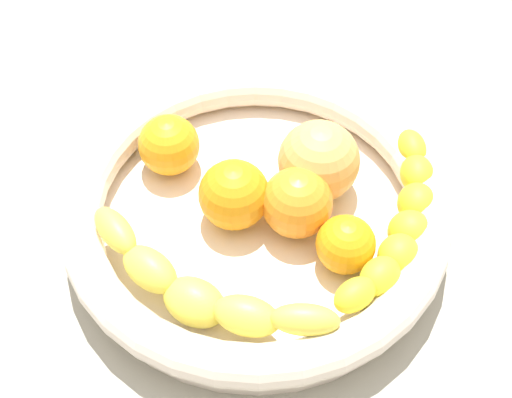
{
  "coord_description": "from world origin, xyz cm",
  "views": [
    {
      "loc": [
        -8.59,
        -40.52,
        59.96
      ],
      "look_at": [
        0.0,
        0.0,
        8.25
      ],
      "focal_mm": 52.43,
      "sensor_mm": 36.0,
      "label": 1
    }
  ],
  "objects_px": {
    "banana_draped_left": "(402,225)",
    "peach_blush": "(319,161)",
    "orange_mid_right": "(346,244)",
    "orange_rear": "(169,145)",
    "orange_mid_left": "(297,203)",
    "banana_draped_right": "(199,290)",
    "orange_front": "(234,195)",
    "fruit_bowl": "(256,214)"
  },
  "relations": [
    {
      "from": "fruit_bowl",
      "to": "banana_draped_left",
      "type": "xyz_separation_m",
      "value": [
        0.12,
        -0.05,
        0.02
      ]
    },
    {
      "from": "orange_mid_right",
      "to": "orange_rear",
      "type": "relative_size",
      "value": 0.89
    },
    {
      "from": "orange_mid_left",
      "to": "orange_mid_right",
      "type": "xyz_separation_m",
      "value": [
        0.03,
        -0.05,
        -0.01
      ]
    },
    {
      "from": "orange_mid_left",
      "to": "peach_blush",
      "type": "height_order",
      "value": "peach_blush"
    },
    {
      "from": "banana_draped_left",
      "to": "orange_rear",
      "type": "bearing_deg",
      "value": 144.31
    },
    {
      "from": "orange_front",
      "to": "orange_mid_left",
      "type": "distance_m",
      "value": 0.06
    },
    {
      "from": "fruit_bowl",
      "to": "orange_rear",
      "type": "distance_m",
      "value": 0.11
    },
    {
      "from": "banana_draped_left",
      "to": "orange_mid_left",
      "type": "height_order",
      "value": "orange_mid_left"
    },
    {
      "from": "peach_blush",
      "to": "orange_rear",
      "type": "bearing_deg",
      "value": 156.77
    },
    {
      "from": "banana_draped_left",
      "to": "peach_blush",
      "type": "xyz_separation_m",
      "value": [
        -0.06,
        0.08,
        0.01
      ]
    },
    {
      "from": "banana_draped_left",
      "to": "peach_blush",
      "type": "relative_size",
      "value": 2.43
    },
    {
      "from": "banana_draped_right",
      "to": "orange_rear",
      "type": "height_order",
      "value": "orange_rear"
    },
    {
      "from": "fruit_bowl",
      "to": "orange_mid_left",
      "type": "relative_size",
      "value": 5.47
    },
    {
      "from": "orange_mid_left",
      "to": "orange_mid_right",
      "type": "distance_m",
      "value": 0.06
    },
    {
      "from": "banana_draped_right",
      "to": "peach_blush",
      "type": "relative_size",
      "value": 2.51
    },
    {
      "from": "banana_draped_right",
      "to": "orange_mid_right",
      "type": "xyz_separation_m",
      "value": [
        0.13,
        0.02,
        -0.0
      ]
    },
    {
      "from": "banana_draped_right",
      "to": "orange_rear",
      "type": "distance_m",
      "value": 0.16
    },
    {
      "from": "fruit_bowl",
      "to": "orange_rear",
      "type": "relative_size",
      "value": 5.99
    },
    {
      "from": "peach_blush",
      "to": "orange_mid_left",
      "type": "bearing_deg",
      "value": -127.43
    },
    {
      "from": "banana_draped_left",
      "to": "orange_front",
      "type": "height_order",
      "value": "orange_front"
    },
    {
      "from": "banana_draped_right",
      "to": "peach_blush",
      "type": "xyz_separation_m",
      "value": [
        0.13,
        0.11,
        0.01
      ]
    },
    {
      "from": "banana_draped_left",
      "to": "orange_rear",
      "type": "height_order",
      "value": "orange_rear"
    },
    {
      "from": "banana_draped_right",
      "to": "orange_mid_left",
      "type": "distance_m",
      "value": 0.12
    },
    {
      "from": "orange_mid_left",
      "to": "orange_rear",
      "type": "bearing_deg",
      "value": 136.79
    },
    {
      "from": "banana_draped_left",
      "to": "orange_rear",
      "type": "xyz_separation_m",
      "value": [
        -0.19,
        0.13,
        0.0
      ]
    },
    {
      "from": "orange_mid_right",
      "to": "orange_rear",
      "type": "bearing_deg",
      "value": 132.73
    },
    {
      "from": "fruit_bowl",
      "to": "orange_mid_left",
      "type": "xyz_separation_m",
      "value": [
        0.03,
        -0.01,
        0.02
      ]
    },
    {
      "from": "fruit_bowl",
      "to": "orange_front",
      "type": "relative_size",
      "value": 5.45
    },
    {
      "from": "banana_draped_left",
      "to": "banana_draped_right",
      "type": "bearing_deg",
      "value": -170.85
    },
    {
      "from": "fruit_bowl",
      "to": "orange_rear",
      "type": "xyz_separation_m",
      "value": [
        -0.07,
        0.08,
        0.02
      ]
    },
    {
      "from": "orange_mid_right",
      "to": "orange_mid_left",
      "type": "bearing_deg",
      "value": 122.84
    },
    {
      "from": "orange_rear",
      "to": "banana_draped_left",
      "type": "bearing_deg",
      "value": -35.69
    },
    {
      "from": "orange_front",
      "to": "orange_rear",
      "type": "xyz_separation_m",
      "value": [
        -0.05,
        0.07,
        -0.0
      ]
    },
    {
      "from": "banana_draped_left",
      "to": "orange_front",
      "type": "bearing_deg",
      "value": 156.76
    },
    {
      "from": "banana_draped_right",
      "to": "orange_rear",
      "type": "xyz_separation_m",
      "value": [
        -0.0,
        0.16,
        0.0
      ]
    },
    {
      "from": "orange_mid_right",
      "to": "orange_rear",
      "type": "xyz_separation_m",
      "value": [
        -0.13,
        0.14,
        0.0
      ]
    },
    {
      "from": "orange_mid_left",
      "to": "banana_draped_left",
      "type": "bearing_deg",
      "value": -24.47
    },
    {
      "from": "banana_draped_left",
      "to": "orange_mid_left",
      "type": "distance_m",
      "value": 0.09
    },
    {
      "from": "banana_draped_left",
      "to": "peach_blush",
      "type": "height_order",
      "value": "peach_blush"
    },
    {
      "from": "banana_draped_right",
      "to": "orange_mid_right",
      "type": "distance_m",
      "value": 0.13
    },
    {
      "from": "orange_mid_right",
      "to": "peach_blush",
      "type": "distance_m",
      "value": 0.09
    },
    {
      "from": "orange_mid_right",
      "to": "peach_blush",
      "type": "xyz_separation_m",
      "value": [
        -0.0,
        0.09,
        0.01
      ]
    }
  ]
}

